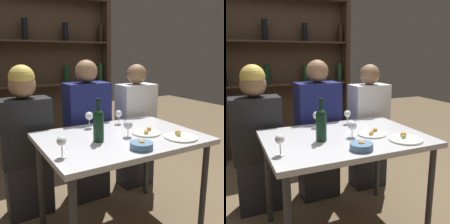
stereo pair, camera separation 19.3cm
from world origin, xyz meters
The scene contains 13 objects.
dining_table centered at (0.00, 0.00, 0.68)m, with size 1.12×0.81×0.76m.
wine_rack_wall centered at (0.00, 1.80, 1.16)m, with size 1.72×0.21×2.26m.
wine_bottle centered at (-0.19, -0.03, 0.88)m, with size 0.07×0.07×0.29m.
wine_glass_0 centered at (-0.11, 0.30, 0.85)m, with size 0.06×0.06×0.13m.
wine_glass_1 centered at (0.03, -0.05, 0.84)m, with size 0.06×0.06×0.12m.
wine_glass_2 centered at (-0.49, -0.18, 0.85)m, with size 0.06×0.06×0.12m.
wine_glass_3 centered at (0.16, 0.29, 0.84)m, with size 0.06×0.06×0.12m.
food_plate_0 centered at (0.19, -0.05, 0.77)m, with size 0.21×0.21×0.04m.
food_plate_1 centered at (0.34, -0.25, 0.77)m, with size 0.23×0.23×0.05m.
snack_bowl centered at (-0.03, -0.29, 0.78)m, with size 0.14×0.14×0.06m.
seated_person_left centered at (-0.54, 0.57, 0.61)m, with size 0.40×0.22×1.25m.
seated_person_center centered at (0.00, 0.57, 0.61)m, with size 0.39×0.22×1.28m.
seated_person_right centered at (0.53, 0.57, 0.58)m, with size 0.36×0.22×1.23m.
Camera 1 is at (-0.94, -1.52, 1.32)m, focal length 42.00 mm.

